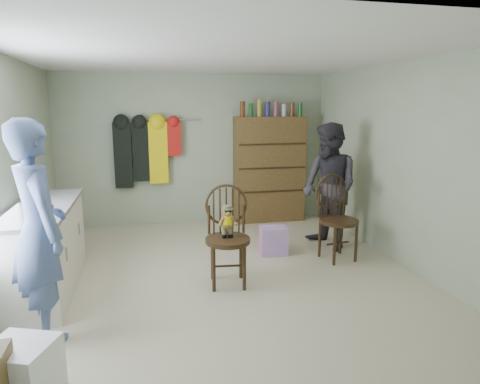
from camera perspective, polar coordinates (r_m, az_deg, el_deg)
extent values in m
plane|color=beige|center=(5.17, -2.25, -10.93)|extent=(5.00, 5.00, 0.00)
plane|color=#A7B195|center=(7.30, -6.00, 5.65)|extent=(4.50, 0.00, 4.50)
plane|color=#A7B195|center=(4.95, -28.88, 1.71)|extent=(0.00, 5.00, 5.00)
plane|color=#A7B195|center=(5.70, 20.53, 3.46)|extent=(0.00, 5.00, 5.00)
plane|color=white|center=(4.82, -2.48, 17.77)|extent=(5.00, 5.00, 0.00)
cube|color=silver|center=(5.06, -24.74, -7.09)|extent=(0.60, 1.80, 0.90)
cube|color=slate|center=(4.94, -25.18, -1.89)|extent=(0.64, 1.86, 0.04)
cylinder|color=#99999E|center=(4.55, -22.10, -7.67)|extent=(0.02, 0.02, 0.14)
cylinder|color=#99999E|center=(5.40, -20.65, -4.64)|extent=(0.02, 0.02, 0.14)
cube|color=white|center=(3.45, -27.16, -20.53)|extent=(0.54, 0.52, 0.40)
cylinder|color=#362413|center=(4.72, -1.64, -6.44)|extent=(0.55, 0.55, 0.05)
cylinder|color=#362413|center=(4.65, -3.51, -10.30)|extent=(0.04, 0.04, 0.49)
cylinder|color=#362413|center=(4.67, 0.58, -10.16)|extent=(0.04, 0.04, 0.49)
cylinder|color=#362413|center=(4.96, -3.71, -8.87)|extent=(0.04, 0.04, 0.49)
cylinder|color=#362413|center=(4.99, 0.11, -8.75)|extent=(0.04, 0.04, 0.49)
torus|color=#362413|center=(4.82, -1.86, -1.73)|extent=(0.48, 0.09, 0.48)
cylinder|color=#362413|center=(4.83, -4.17, -3.71)|extent=(0.03, 0.03, 0.33)
cylinder|color=#362413|center=(4.86, 0.48, -3.59)|extent=(0.03, 0.03, 0.33)
cylinder|color=yellow|center=(4.68, -1.71, -3.84)|extent=(0.11, 0.11, 0.11)
cylinder|color=#475128|center=(4.71, -1.70, -5.11)|extent=(0.07, 0.07, 0.17)
sphere|color=#9E7042|center=(4.65, -1.72, -2.62)|extent=(0.10, 0.10, 0.10)
cylinder|color=#475128|center=(4.64, -1.72, -2.03)|extent=(0.09, 0.09, 0.03)
cube|color=black|center=(4.61, -1.61, -2.66)|extent=(0.07, 0.01, 0.02)
cylinder|color=#362413|center=(5.65, 13.03, -3.81)|extent=(0.56, 0.56, 0.05)
cylinder|color=#362413|center=(5.50, 12.49, -7.10)|extent=(0.04, 0.04, 0.49)
cylinder|color=#362413|center=(5.69, 15.22, -6.62)|extent=(0.04, 0.04, 0.49)
cylinder|color=#362413|center=(5.77, 10.58, -6.16)|extent=(0.04, 0.04, 0.49)
cylinder|color=#362413|center=(5.95, 13.24, -5.75)|extent=(0.04, 0.04, 0.49)
torus|color=#362413|center=(5.72, 12.06, 0.04)|extent=(0.47, 0.11, 0.48)
cylinder|color=#362413|center=(5.64, 10.41, -1.75)|extent=(0.03, 0.03, 0.33)
cylinder|color=#362413|center=(5.86, 13.64, -1.40)|extent=(0.03, 0.03, 0.33)
cube|color=pink|center=(5.81, 4.48, -6.46)|extent=(0.38, 0.31, 0.38)
imported|color=#526597|center=(3.96, -25.27, -4.70)|extent=(0.72, 0.81, 1.87)
imported|color=#2D2B33|center=(6.03, 11.85, 0.72)|extent=(0.85, 0.99, 1.75)
cube|color=brown|center=(7.40, 3.91, 3.03)|extent=(1.20, 0.38, 1.80)
cube|color=#362413|center=(7.28, 4.31, 0.09)|extent=(1.16, 0.02, 0.03)
cube|color=#362413|center=(7.21, 4.36, 3.21)|extent=(1.16, 0.02, 0.03)
cube|color=#362413|center=(7.17, 4.40, 6.38)|extent=(1.16, 0.02, 0.03)
cylinder|color=#592D14|center=(7.10, 0.32, 11.01)|extent=(0.09, 0.09, 0.25)
cylinder|color=#19591E|center=(7.13, 1.46, 10.89)|extent=(0.08, 0.08, 0.22)
cylinder|color=#A59933|center=(7.17, 2.59, 11.11)|extent=(0.07, 0.07, 0.28)
cylinder|color=navy|center=(7.21, 3.70, 10.97)|extent=(0.08, 0.08, 0.24)
cylinder|color=#8C3F59|center=(7.25, 4.81, 10.96)|extent=(0.07, 0.07, 0.25)
cylinder|color=#B2B2B7|center=(7.30, 5.89, 10.78)|extent=(0.08, 0.08, 0.20)
cylinder|color=#592D14|center=(7.34, 6.97, 10.86)|extent=(0.08, 0.08, 0.23)
cylinder|color=#19591E|center=(7.39, 8.03, 10.83)|extent=(0.07, 0.07, 0.23)
cylinder|color=#99999E|center=(7.17, -9.24, 9.47)|extent=(1.00, 0.02, 0.02)
cube|color=black|center=(7.13, -15.35, 4.74)|extent=(0.28, 0.10, 1.05)
cube|color=black|center=(7.12, -13.11, 5.25)|extent=(0.26, 0.10, 0.95)
cube|color=yellow|center=(7.13, -10.84, 5.14)|extent=(0.30, 0.10, 1.00)
cube|color=red|center=(7.13, -8.81, 7.02)|extent=(0.22, 0.10, 0.55)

